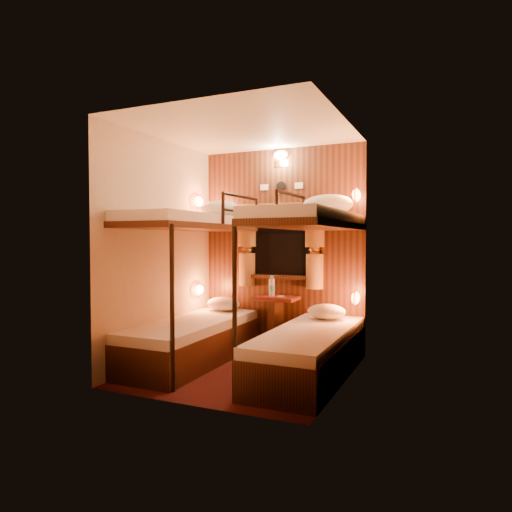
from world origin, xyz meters
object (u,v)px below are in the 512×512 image
at_px(bunk_right, 309,319).
at_px(bottle_right, 272,287).
at_px(bunk_left, 193,310).
at_px(bottle_left, 271,288).
at_px(table, 276,316).

relative_size(bunk_right, bottle_right, 7.76).
distance_m(bunk_left, bottle_left, 1.03).
relative_size(table, bottle_left, 2.96).
relative_size(bunk_right, table, 2.90).
distance_m(bunk_left, bunk_right, 1.30).
bearing_deg(table, bunk_right, -50.33).
bearing_deg(table, bottle_right, -168.62).
xyz_separation_m(bunk_left, bottle_right, (0.60, 0.77, 0.20)).
distance_m(table, bottle_left, 0.35).
distance_m(table, bottle_right, 0.34).
relative_size(bunk_left, bottle_left, 8.59).
distance_m(bunk_right, bottle_right, 1.06).
height_order(bottle_left, bottle_right, bottle_right).
relative_size(table, bottle_right, 2.68).
distance_m(bunk_left, table, 1.02).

